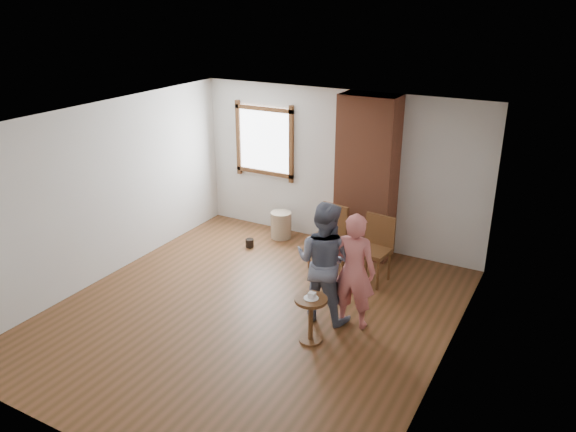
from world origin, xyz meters
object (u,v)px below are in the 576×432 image
(stoneware_crock, at_px, (281,225))
(man, at_px, (324,261))
(dining_chair_right, at_px, (376,245))
(side_table, at_px, (311,313))
(dining_chair_left, at_px, (330,233))
(person_pink, at_px, (354,271))

(stoneware_crock, bearing_deg, man, -48.64)
(dining_chair_right, height_order, side_table, dining_chair_right)
(dining_chair_left, bearing_deg, side_table, -60.65)
(dining_chair_right, xyz_separation_m, man, (-0.22, -1.31, 0.25))
(dining_chair_left, height_order, man, man)
(stoneware_crock, xyz_separation_m, dining_chair_right, (1.98, -0.69, 0.32))
(side_table, relative_size, man, 0.37)
(dining_chair_right, height_order, man, man)
(stoneware_crock, xyz_separation_m, person_pink, (2.17, -1.99, 0.53))
(stoneware_crock, distance_m, side_table, 3.21)
(side_table, height_order, person_pink, person_pink)
(stoneware_crock, height_order, man, man)
(stoneware_crock, height_order, dining_chair_left, dining_chair_left)
(dining_chair_left, relative_size, person_pink, 0.64)
(stoneware_crock, relative_size, dining_chair_left, 0.47)
(dining_chair_left, xyz_separation_m, man, (0.55, -1.40, 0.25))
(man, bearing_deg, dining_chair_left, -67.34)
(side_table, relative_size, person_pink, 0.39)
(dining_chair_right, bearing_deg, stoneware_crock, 167.21)
(side_table, height_order, man, man)
(dining_chair_right, bearing_deg, person_pink, -75.63)
(dining_chair_left, xyz_separation_m, person_pink, (0.96, -1.39, 0.21))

